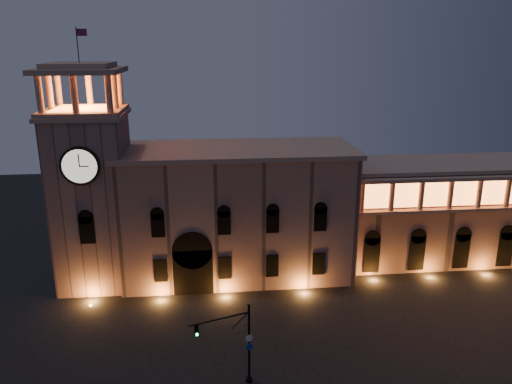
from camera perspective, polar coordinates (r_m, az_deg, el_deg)
The scene contains 5 objects.
ground at distance 51.95m, azimuth 1.96°, elevation -19.55°, with size 160.00×160.00×0.00m, color black.
government_building at distance 67.16m, azimuth -2.22°, elevation -2.31°, with size 30.80×12.80×17.60m.
clock_tower at distance 66.63m, azimuth -18.22°, elevation 0.04°, with size 9.80×9.80×32.40m.
colonnade_wing at distance 79.06m, azimuth 23.18°, elevation -1.82°, with size 40.60×11.50×14.50m.
traffic_light at distance 47.61m, azimuth -1.96°, elevation -16.99°, with size 5.72×2.17×8.20m.
Camera 1 is at (-5.86, -41.38, 30.85)m, focal length 35.00 mm.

